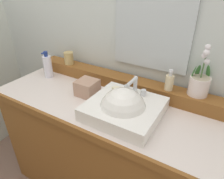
% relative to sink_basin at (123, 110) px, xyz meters
% --- Properties ---
extents(wall_back, '(3.36, 0.20, 2.56)m').
position_rel_sink_basin_xyz_m(wall_back, '(-0.18, 0.47, 0.37)').
color(wall_back, silver).
rests_on(wall_back, ground).
extents(vanity_cabinet, '(1.49, 0.59, 0.88)m').
position_rel_sink_basin_xyz_m(vanity_cabinet, '(-0.18, 0.07, -0.47)').
color(vanity_cabinet, brown).
rests_on(vanity_cabinet, ground).
extents(back_ledge, '(1.41, 0.12, 0.09)m').
position_rel_sink_basin_xyz_m(back_ledge, '(-0.18, 0.29, 0.01)').
color(back_ledge, brown).
rests_on(back_ledge, vanity_cabinet).
extents(sink_basin, '(0.40, 0.38, 0.29)m').
position_rel_sink_basin_xyz_m(sink_basin, '(0.00, 0.00, 0.00)').
color(sink_basin, white).
rests_on(sink_basin, vanity_cabinet).
extents(soap_bar, '(0.07, 0.04, 0.02)m').
position_rel_sink_basin_xyz_m(soap_bar, '(-0.11, 0.12, 0.05)').
color(soap_bar, beige).
rests_on(soap_bar, sink_basin).
extents(potted_plant, '(0.12, 0.12, 0.31)m').
position_rel_sink_basin_xyz_m(potted_plant, '(0.33, 0.30, 0.12)').
color(potted_plant, silver).
rests_on(potted_plant, back_ledge).
extents(soap_dispenser, '(0.05, 0.05, 0.13)m').
position_rel_sink_basin_xyz_m(soap_dispenser, '(0.17, 0.27, 0.10)').
color(soap_dispenser, beige).
rests_on(soap_dispenser, back_ledge).
extents(tumbler_cup, '(0.07, 0.07, 0.10)m').
position_rel_sink_basin_xyz_m(tumbler_cup, '(-0.63, 0.27, 0.10)').
color(tumbler_cup, tan).
rests_on(tumbler_cup, back_ledge).
extents(lotion_bottle, '(0.07, 0.07, 0.21)m').
position_rel_sink_basin_xyz_m(lotion_bottle, '(-0.74, 0.14, 0.05)').
color(lotion_bottle, white).
rests_on(lotion_bottle, vanity_cabinet).
extents(tissue_box, '(0.13, 0.13, 0.10)m').
position_rel_sink_basin_xyz_m(tissue_box, '(-0.32, 0.08, 0.01)').
color(tissue_box, tan).
rests_on(tissue_box, vanity_cabinet).
extents(mirror, '(0.49, 0.02, 0.57)m').
position_rel_sink_basin_xyz_m(mirror, '(-0.01, 0.36, 0.41)').
color(mirror, silver).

